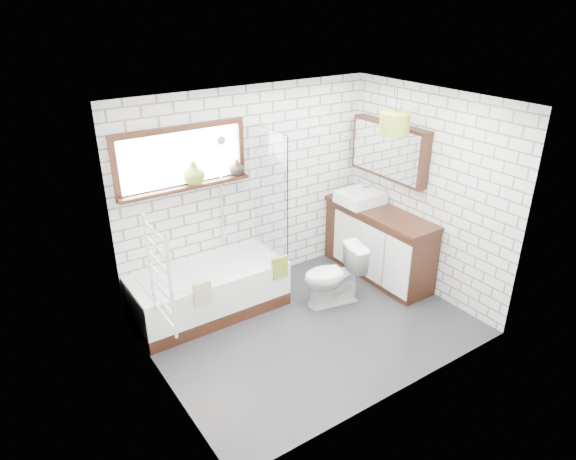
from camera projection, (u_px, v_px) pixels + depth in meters
floor at (311, 327)px, 5.82m from camera, size 3.40×2.60×0.01m
ceiling at (316, 104)px, 4.76m from camera, size 3.40×2.60×0.01m
wall_back at (249, 190)px, 6.27m from camera, size 3.40×0.01×2.50m
wall_front at (406, 280)px, 4.31m from camera, size 3.40×0.01×2.50m
wall_left at (154, 272)px, 4.42m from camera, size 0.01×2.60×2.50m
wall_right at (427, 193)px, 6.16m from camera, size 0.01×2.60×2.50m
window at (182, 159)px, 5.57m from camera, size 1.52×0.16×0.68m
towel_radiator at (160, 276)px, 4.47m from camera, size 0.06×0.52×1.00m
mirror_cabinet at (389, 151)px, 6.40m from camera, size 0.16×1.20×0.70m
shower_riser at (221, 190)px, 5.99m from camera, size 0.02×0.02×1.30m
bathtub at (209, 291)px, 5.97m from camera, size 1.77×0.78×0.57m
shower_screen at (270, 193)px, 5.97m from camera, size 0.02×0.72×1.50m
towel_green at (280, 267)px, 5.94m from camera, size 0.19×0.05×0.26m
towel_beige at (202, 293)px, 5.44m from camera, size 0.20×0.05×0.26m
vanity at (378, 243)px, 6.71m from camera, size 0.52×1.63×0.93m
basin at (360, 197)px, 6.70m from camera, size 0.54×0.47×0.16m
tap at (369, 191)px, 6.76m from camera, size 0.03×0.03×0.15m
toilet at (333, 276)px, 6.12m from camera, size 0.57×0.80×0.74m
vase_olive at (194, 174)px, 5.68m from camera, size 0.32×0.32×0.26m
vase_dark at (237, 169)px, 5.97m from camera, size 0.21×0.21×0.19m
bottle at (194, 175)px, 5.69m from camera, size 0.09×0.09×0.24m
pendant at (395, 124)px, 5.77m from camera, size 0.34×0.34×0.25m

